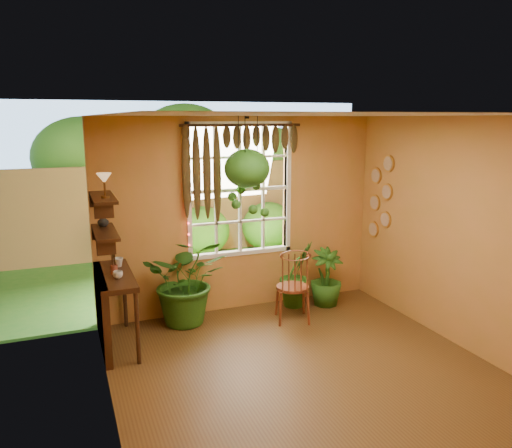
{
  "coord_description": "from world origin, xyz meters",
  "views": [
    {
      "loc": [
        -2.3,
        -4.17,
        2.67
      ],
      "look_at": [
        -0.2,
        1.15,
        1.45
      ],
      "focal_mm": 35.0,
      "sensor_mm": 36.0,
      "label": 1
    }
  ],
  "objects": [
    {
      "name": "backyard",
      "position": [
        0.24,
        6.87,
        1.28
      ],
      "size": [
        14.0,
        10.0,
        12.0
      ],
      "color": "#205C1A",
      "rests_on": "ground"
    },
    {
      "name": "shelf_lower",
      "position": [
        -1.88,
        1.6,
        1.4
      ],
      "size": [
        0.25,
        0.9,
        0.04
      ],
      "primitive_type": "cube",
      "color": "#321E0D",
      "rests_on": "wall_left"
    },
    {
      "name": "wall_right",
      "position": [
        2.0,
        0.0,
        1.35
      ],
      "size": [
        0.0,
        4.5,
        4.5
      ],
      "primitive_type": "plane",
      "rotation": [
        1.57,
        0.0,
        -1.57
      ],
      "color": "#C78144",
      "rests_on": "floor"
    },
    {
      "name": "brush_jar",
      "position": [
        -1.8,
        1.6,
        1.02
      ],
      "size": [
        0.08,
        0.08,
        0.3
      ],
      "color": "brown",
      "rests_on": "counter_ledge"
    },
    {
      "name": "window",
      "position": [
        0.0,
        2.28,
        1.7
      ],
      "size": [
        1.52,
        0.1,
        1.86
      ],
      "color": "white",
      "rests_on": "wall_back"
    },
    {
      "name": "ceiling",
      "position": [
        0.0,
        0.0,
        2.7
      ],
      "size": [
        4.5,
        4.5,
        0.0
      ],
      "primitive_type": "plane",
      "rotation": [
        3.14,
        0.0,
        0.0
      ],
      "color": "white",
      "rests_on": "wall_back"
    },
    {
      "name": "hanging_basket",
      "position": [
        -0.04,
        1.89,
        1.95
      ],
      "size": [
        0.59,
        0.59,
        1.33
      ],
      "color": "black",
      "rests_on": "ceiling"
    },
    {
      "name": "tiffany_lamp",
      "position": [
        -1.86,
        1.44,
        2.02
      ],
      "size": [
        0.16,
        0.16,
        0.27
      ],
      "color": "#543618",
      "rests_on": "shelf_upper"
    },
    {
      "name": "windsor_chair",
      "position": [
        0.47,
        1.51,
        0.34
      ],
      "size": [
        0.55,
        0.57,
        1.17
      ],
      "rotation": [
        0.0,
        0.0,
        -0.3
      ],
      "color": "brown",
      "rests_on": "floor"
    },
    {
      "name": "potted_plant_left",
      "position": [
        -0.85,
        1.96,
        0.6
      ],
      "size": [
        1.3,
        1.2,
        1.19
      ],
      "primitive_type": "imported",
      "rotation": [
        0.0,
        0.0,
        -0.29
      ],
      "color": "#1E4913",
      "rests_on": "floor"
    },
    {
      "name": "string_lights",
      "position": [
        -0.76,
        2.19,
        1.75
      ],
      "size": [
        0.03,
        0.03,
        1.54
      ],
      "primitive_type": null,
      "color": "#FF2633",
      "rests_on": "window"
    },
    {
      "name": "shelf_vase",
      "position": [
        -1.87,
        1.85,
        1.49
      ],
      "size": [
        0.16,
        0.16,
        0.14
      ],
      "primitive_type": "imported",
      "rotation": [
        0.0,
        0.0,
        -0.26
      ],
      "color": "#B2AD99",
      "rests_on": "shelf_lower"
    },
    {
      "name": "wall_plates",
      "position": [
        1.98,
        1.79,
        1.55
      ],
      "size": [
        0.04,
        0.32,
        1.1
      ],
      "primitive_type": null,
      "color": "beige",
      "rests_on": "wall_right"
    },
    {
      "name": "cup_b",
      "position": [
        -1.72,
        1.87,
        0.95
      ],
      "size": [
        0.14,
        0.14,
        0.11
      ],
      "primitive_type": "imported",
      "rotation": [
        0.0,
        0.0,
        0.23
      ],
      "color": "beige",
      "rests_on": "counter_ledge"
    },
    {
      "name": "wall_back",
      "position": [
        0.0,
        2.25,
        1.35
      ],
      "size": [
        4.0,
        0.0,
        4.0
      ],
      "primitive_type": "plane",
      "rotation": [
        1.57,
        0.0,
        0.0
      ],
      "color": "#C78144",
      "rests_on": "floor"
    },
    {
      "name": "cup_a",
      "position": [
        -1.78,
        1.4,
        0.94
      ],
      "size": [
        0.15,
        0.15,
        0.09
      ],
      "primitive_type": "imported",
      "rotation": [
        0.0,
        0.0,
        -0.43
      ],
      "color": "silver",
      "rests_on": "counter_ledge"
    },
    {
      "name": "shelf_upper",
      "position": [
        -1.88,
        1.6,
        1.8
      ],
      "size": [
        0.25,
        0.9,
        0.04
      ],
      "primitive_type": "cube",
      "color": "#321E0D",
      "rests_on": "wall_left"
    },
    {
      "name": "potted_plant_right",
      "position": [
        1.17,
        1.87,
        0.42
      ],
      "size": [
        0.47,
        0.47,
        0.83
      ],
      "primitive_type": "imported",
      "rotation": [
        0.0,
        0.0,
        0.0
      ],
      "color": "#1E4913",
      "rests_on": "floor"
    },
    {
      "name": "counter_ledge",
      "position": [
        -1.91,
        1.6,
        0.55
      ],
      "size": [
        0.4,
        1.2,
        0.9
      ],
      "color": "#321E0D",
      "rests_on": "floor"
    },
    {
      "name": "wall_left",
      "position": [
        -2.0,
        0.0,
        1.35
      ],
      "size": [
        0.0,
        4.5,
        4.5
      ],
      "primitive_type": "plane",
      "rotation": [
        1.57,
        0.0,
        1.57
      ],
      "color": "#C78144",
      "rests_on": "floor"
    },
    {
      "name": "floor",
      "position": [
        0.0,
        0.0,
        0.0
      ],
      "size": [
        4.5,
        4.5,
        0.0
      ],
      "primitive_type": "plane",
      "color": "brown",
      "rests_on": "ground"
    },
    {
      "name": "valance_vine",
      "position": [
        -0.08,
        2.16,
        2.28
      ],
      "size": [
        1.7,
        0.12,
        1.1
      ],
      "color": "#321E0D",
      "rests_on": "window"
    },
    {
      "name": "potted_plant_mid",
      "position": [
        0.76,
        2.0,
        0.48
      ],
      "size": [
        0.62,
        0.56,
        0.95
      ],
      "primitive_type": "imported",
      "rotation": [
        0.0,
        0.0,
        0.3
      ],
      "color": "#1E4913",
      "rests_on": "floor"
    }
  ]
}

